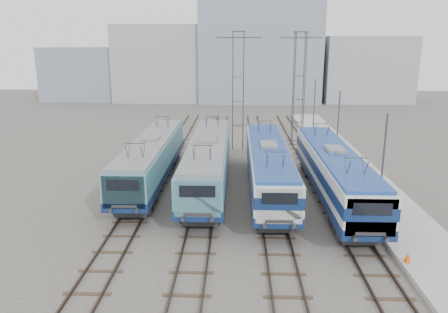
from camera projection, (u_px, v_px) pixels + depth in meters
ground at (237, 238)px, 25.19m from camera, size 160.00×160.00×0.00m
platform at (374, 192)px, 32.59m from camera, size 4.00×70.00×0.30m
locomotive_far_left at (152, 157)px, 34.12m from camera, size 2.82×17.83×3.35m
locomotive_center_left at (208, 160)px, 33.07m from camera, size 2.93×18.49×3.48m
locomotive_center_right at (268, 165)px, 31.97m from camera, size 2.81×17.79×3.34m
locomotive_far_right at (334, 170)px, 30.48m from camera, size 2.84×17.97×3.38m
catenary_tower_west at (238, 86)px, 44.77m from camera, size 4.50×1.20×12.00m
catenary_tower_east at (299, 84)px, 46.51m from camera, size 4.50×1.20×12.00m
mast_front at (382, 172)px, 25.98m from camera, size 0.12×0.12×7.00m
mast_mid at (338, 132)px, 37.58m from camera, size 0.12×0.12×7.00m
mast_rear at (314, 110)px, 49.18m from camera, size 0.12×0.12×7.00m
safety_cone at (408, 257)px, 21.77m from camera, size 0.32×0.32×0.54m
building_west at (165, 63)px, 83.76m from camera, size 18.00×12.00×14.00m
building_center at (259, 53)px, 82.72m from camera, size 22.00×14.00×18.00m
building_east at (364, 69)px, 82.90m from camera, size 16.00×12.00×12.00m
building_far_west at (84, 74)px, 84.74m from camera, size 14.00×10.00×10.00m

